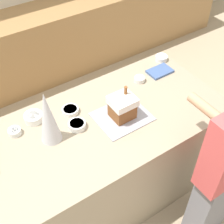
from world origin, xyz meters
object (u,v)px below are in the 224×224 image
Objects in this scene: candy_bowl_far_left at (161,58)px; cookbook at (160,71)px; decorative_tree at (48,117)px; candy_bowl_far_right at (33,117)px; candy_bowl_near_tray_left at (15,131)px; candy_bowl_behind_tray at (70,110)px; person at (223,172)px; candy_bowl_near_tray_right at (77,125)px; baking_tray at (122,116)px; gingerbread_house at (122,107)px; candy_bowl_beside_tree at (139,79)px.

cookbook is at bearing -134.02° from candy_bowl_far_left.
decorative_tree reaches higher than cookbook.
candy_bowl_far_right reaches higher than cookbook.
candy_bowl_behind_tray is (0.43, -0.02, -0.00)m from candy_bowl_near_tray_left.
candy_bowl_near_tray_right is at bearing 128.54° from person.
baking_tray is 3.06× the size of candy_bowl_behind_tray.
gingerbread_house is at bearing -21.36° from candy_bowl_near_tray_left.
candy_bowl_beside_tree is 0.66× the size of candy_bowl_far_right.
baking_tray is 0.34m from candy_bowl_near_tray_right.
candy_bowl_far_right reaches higher than candy_bowl_beside_tree.
candy_bowl_far_left is at bearing 7.82° from candy_bowl_behind_tray.
decorative_tree reaches higher than gingerbread_house.
gingerbread_house is 1.92× the size of candy_bowl_behind_tray.
gingerbread_house is 0.55m from decorative_tree.
candy_bowl_beside_tree is 0.72m from candy_bowl_near_tray_right.
candy_bowl_behind_tray is 0.28m from candy_bowl_far_right.
decorative_tree reaches higher than candy_bowl_near_tray_left.
candy_bowl_far_right reaches higher than candy_bowl_near_tray_right.
baking_tray is 1.60× the size of gingerbread_house.
candy_bowl_beside_tree is (0.90, 0.16, -0.19)m from decorative_tree.
person is at bearing -109.33° from candy_bowl_far_left.
baking_tray is at bearing -149.33° from gingerbread_house.
candy_bowl_near_tray_left is at bearing 154.34° from candy_bowl_near_tray_right.
baking_tray is at bearing -41.27° from candy_bowl_behind_tray.
candy_bowl_near_tray_right is 0.92× the size of candy_bowl_far_right.
person is at bearing -92.45° from candy_bowl_beside_tree.
candy_bowl_behind_tray is 1.03m from candy_bowl_far_left.
candy_bowl_near_tray_right is 0.94m from cookbook.
candy_bowl_far_right is 1.27× the size of candy_bowl_far_left.
candy_bowl_far_right is (-0.23, 0.24, 0.01)m from candy_bowl_near_tray_right.
decorative_tree is (-0.53, 0.10, 0.20)m from baking_tray.
candy_bowl_near_tray_left is at bearing 179.05° from candy_bowl_beside_tree.
person is (-0.40, -1.13, -0.12)m from candy_bowl_far_left.
candy_bowl_beside_tree is at bearing -4.24° from candy_bowl_far_right.
candy_bowl_far_right is 1.39m from person.
gingerbread_house is at bearing -155.78° from cookbook.
candy_bowl_behind_tray is 1.01× the size of candy_bowl_near_tray_right.
baking_tray is 0.39m from candy_bowl_behind_tray.
gingerbread_house reaches higher than candy_bowl_beside_tree.
candy_bowl_beside_tree is at bearing 179.64° from cookbook.
candy_bowl_beside_tree is at bearing 13.90° from candy_bowl_near_tray_right.
candy_bowl_far_left is (0.35, 0.13, 0.00)m from candy_bowl_beside_tree.
cookbook is at bearing 0.34° from candy_bowl_behind_tray.
gingerbread_house is 0.46m from candy_bowl_beside_tree.
cookbook is at bearing 10.53° from candy_bowl_near_tray_right.
gingerbread_house reaches higher than candy_bowl_behind_tray.
cookbook is (-0.13, -0.13, -0.01)m from candy_bowl_far_left.
decorative_tree reaches higher than candy_bowl_far_right.
candy_bowl_near_tray_left is at bearing 137.46° from decorative_tree.
cookbook is (1.15, -0.07, -0.02)m from candy_bowl_far_right.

